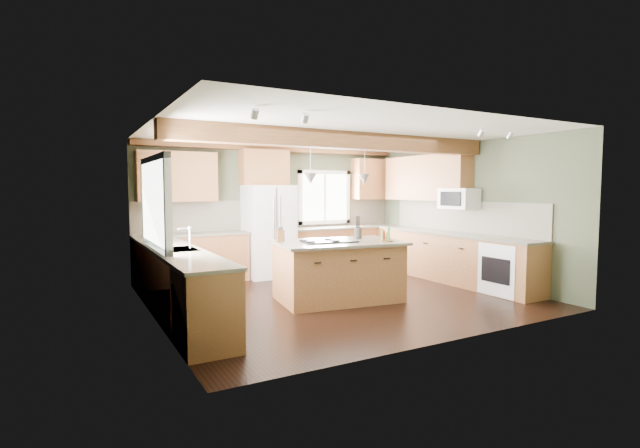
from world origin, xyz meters
TOP-DOWN VIEW (x-y plane):
  - floor at (0.00, 0.00)m, footprint 5.60×5.60m
  - ceiling at (0.00, 0.00)m, footprint 5.60×5.60m
  - wall_back at (0.00, 2.50)m, footprint 5.60×0.00m
  - wall_left at (-2.80, 0.00)m, footprint 0.00×5.00m
  - wall_right at (2.80, 0.00)m, footprint 0.00×5.00m
  - ceiling_beam at (0.00, -0.20)m, footprint 5.55×0.26m
  - soffit_trim at (0.00, 2.40)m, footprint 5.55×0.20m
  - backsplash_back at (0.00, 2.48)m, footprint 5.58×0.03m
  - backsplash_right at (2.78, 0.05)m, footprint 0.03×3.70m
  - base_cab_back_left at (-1.79, 2.20)m, footprint 2.02×0.60m
  - counter_back_left at (-1.79, 2.20)m, footprint 2.06×0.64m
  - base_cab_back_right at (1.49, 2.20)m, footprint 2.62×0.60m
  - counter_back_right at (1.49, 2.20)m, footprint 2.66×0.64m
  - base_cab_left at (-2.50, 0.05)m, footprint 0.60×3.70m
  - counter_left at (-2.50, 0.05)m, footprint 0.64×3.74m
  - base_cab_right at (2.50, 0.05)m, footprint 0.60×3.70m
  - counter_right at (2.50, 0.05)m, footprint 0.64×3.74m
  - upper_cab_back_left at (-1.99, 2.33)m, footprint 1.40×0.35m
  - upper_cab_over_fridge at (-0.30, 2.33)m, footprint 0.96×0.35m
  - upper_cab_right at (2.62, 0.90)m, footprint 0.35×2.20m
  - upper_cab_back_corner at (2.30, 2.33)m, footprint 0.90×0.35m
  - window_left at (-2.78, 0.05)m, footprint 0.04×1.60m
  - window_back at (1.15, 2.48)m, footprint 1.10×0.04m
  - sink at (-2.50, 0.05)m, footprint 0.50×0.65m
  - faucet at (-2.32, 0.05)m, footprint 0.02×0.02m
  - dishwasher at (-2.49, -1.25)m, footprint 0.60×0.60m
  - oven at (2.49, -1.25)m, footprint 0.60×0.72m
  - microwave at (2.58, -0.05)m, footprint 0.40×0.70m
  - pendant_left at (-0.56, -0.14)m, footprint 0.18×0.18m
  - pendant_right at (0.33, -0.26)m, footprint 0.18×0.18m
  - refrigerator at (-0.30, 2.12)m, footprint 0.90×0.74m
  - island at (-0.12, -0.20)m, footprint 1.93×1.33m
  - island_top at (-0.12, -0.20)m, footprint 2.07×1.47m
  - cooktop at (-0.26, -0.18)m, footprint 0.84×0.62m
  - knife_block at (-0.91, 0.20)m, footprint 0.12×0.10m
  - utensil_crock at (0.39, -0.00)m, footprint 0.15×0.15m
  - bottle_tray at (0.55, -0.54)m, footprint 0.25×0.25m

SIDE VIEW (x-z plane):
  - floor at x=0.00m, z-range 0.00..0.00m
  - dishwasher at x=-2.49m, z-range 0.01..0.85m
  - oven at x=2.49m, z-range 0.01..0.85m
  - base_cab_back_left at x=-1.79m, z-range 0.00..0.88m
  - base_cab_back_right at x=1.49m, z-range 0.00..0.88m
  - base_cab_left at x=-2.50m, z-range 0.00..0.88m
  - base_cab_right at x=2.50m, z-range 0.00..0.88m
  - island at x=-0.12m, z-range 0.00..0.88m
  - counter_back_left at x=-1.79m, z-range 0.88..0.92m
  - counter_back_right at x=1.49m, z-range 0.88..0.92m
  - counter_left at x=-2.50m, z-range 0.88..0.92m
  - counter_right at x=2.50m, z-range 0.88..0.92m
  - refrigerator at x=-0.30m, z-range 0.00..1.80m
  - island_top at x=-0.12m, z-range 0.88..0.92m
  - sink at x=-2.50m, z-range 0.89..0.92m
  - cooktop at x=-0.26m, z-range 0.92..0.94m
  - utensil_crock at x=0.39m, z-range 0.92..1.09m
  - knife_block at x=-0.91m, z-range 0.92..1.10m
  - bottle_tray at x=0.55m, z-range 0.92..1.13m
  - faucet at x=-2.32m, z-range 0.91..1.19m
  - backsplash_back at x=0.00m, z-range 0.92..1.50m
  - backsplash_right at x=2.78m, z-range 0.92..1.50m
  - wall_back at x=0.00m, z-range -1.50..4.10m
  - wall_left at x=-2.80m, z-range -1.20..3.80m
  - wall_right at x=2.80m, z-range -1.20..3.80m
  - window_back at x=1.15m, z-range 1.05..2.05m
  - window_left at x=-2.78m, z-range 1.02..2.08m
  - microwave at x=2.58m, z-range 1.36..1.74m
  - pendant_left at x=-0.56m, z-range 1.80..1.96m
  - pendant_right at x=0.33m, z-range 1.80..1.96m
  - upper_cab_back_left at x=-1.99m, z-range 1.50..2.40m
  - upper_cab_right at x=2.62m, z-range 1.50..2.40m
  - upper_cab_back_corner at x=2.30m, z-range 1.50..2.40m
  - upper_cab_over_fridge at x=-0.30m, z-range 1.80..2.50m
  - ceiling_beam at x=0.00m, z-range 2.34..2.60m
  - soffit_trim at x=0.00m, z-range 2.49..2.59m
  - ceiling at x=0.00m, z-range 2.60..2.60m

